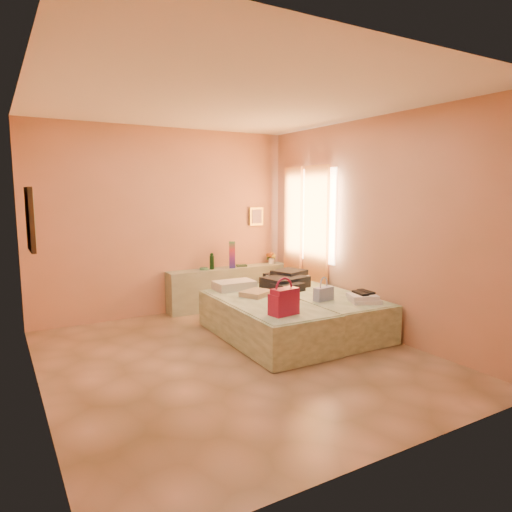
{
  "coord_description": "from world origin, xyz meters",
  "views": [
    {
      "loc": [
        -2.29,
        -4.36,
        1.85
      ],
      "look_at": [
        0.75,
        0.85,
        1.0
      ],
      "focal_mm": 32.0,
      "sensor_mm": 36.0,
      "label": 1
    }
  ],
  "objects_px": {
    "bed_left": "(264,320)",
    "green_book": "(242,265)",
    "magenta_handbag": "(284,301)",
    "bed_right": "(320,311)",
    "towel_stack": "(365,298)",
    "headboard_ledge": "(229,287)",
    "blue_handbag": "(324,294)",
    "water_bottle": "(212,262)",
    "flower_vase": "(271,257)"
  },
  "relations": [
    {
      "from": "water_bottle",
      "to": "magenta_handbag",
      "type": "relative_size",
      "value": 0.76
    },
    {
      "from": "bed_right",
      "to": "green_book",
      "type": "xyz_separation_m",
      "value": [
        -0.29,
        1.7,
        0.41
      ]
    },
    {
      "from": "bed_left",
      "to": "green_book",
      "type": "xyz_separation_m",
      "value": [
        0.61,
        1.7,
        0.41
      ]
    },
    {
      "from": "green_book",
      "to": "towel_stack",
      "type": "xyz_separation_m",
      "value": [
        0.44,
        -2.39,
        -0.11
      ]
    },
    {
      "from": "blue_handbag",
      "to": "bed_right",
      "type": "bearing_deg",
      "value": 48.11
    },
    {
      "from": "headboard_ledge",
      "to": "blue_handbag",
      "type": "relative_size",
      "value": 7.77
    },
    {
      "from": "blue_handbag",
      "to": "green_book",
      "type": "bearing_deg",
      "value": 83.72
    },
    {
      "from": "magenta_handbag",
      "to": "towel_stack",
      "type": "relative_size",
      "value": 0.92
    },
    {
      "from": "towel_stack",
      "to": "magenta_handbag",
      "type": "bearing_deg",
      "value": 178.11
    },
    {
      "from": "water_bottle",
      "to": "flower_vase",
      "type": "relative_size",
      "value": 1.06
    },
    {
      "from": "bed_right",
      "to": "green_book",
      "type": "bearing_deg",
      "value": 101.42
    },
    {
      "from": "bed_right",
      "to": "magenta_handbag",
      "type": "height_order",
      "value": "magenta_handbag"
    },
    {
      "from": "flower_vase",
      "to": "towel_stack",
      "type": "relative_size",
      "value": 0.65
    },
    {
      "from": "blue_handbag",
      "to": "headboard_ledge",
      "type": "bearing_deg",
      "value": 90.11
    },
    {
      "from": "green_book",
      "to": "towel_stack",
      "type": "height_order",
      "value": "green_book"
    },
    {
      "from": "bed_left",
      "to": "blue_handbag",
      "type": "xyz_separation_m",
      "value": [
        0.67,
        -0.35,
        0.33
      ]
    },
    {
      "from": "green_book",
      "to": "magenta_handbag",
      "type": "distance_m",
      "value": 2.47
    },
    {
      "from": "towel_stack",
      "to": "bed_right",
      "type": "bearing_deg",
      "value": 101.48
    },
    {
      "from": "bed_left",
      "to": "green_book",
      "type": "bearing_deg",
      "value": 72.01
    },
    {
      "from": "water_bottle",
      "to": "flower_vase",
      "type": "distance_m",
      "value": 1.12
    },
    {
      "from": "green_book",
      "to": "blue_handbag",
      "type": "bearing_deg",
      "value": -72.06
    },
    {
      "from": "headboard_ledge",
      "to": "green_book",
      "type": "xyz_separation_m",
      "value": [
        0.23,
        0.0,
        0.34
      ]
    },
    {
      "from": "magenta_handbag",
      "to": "headboard_ledge",
      "type": "bearing_deg",
      "value": 69.4
    },
    {
      "from": "green_book",
      "to": "towel_stack",
      "type": "relative_size",
      "value": 0.48
    },
    {
      "from": "green_book",
      "to": "towel_stack",
      "type": "distance_m",
      "value": 2.43
    },
    {
      "from": "blue_handbag",
      "to": "water_bottle",
      "type": "bearing_deg",
      "value": 98.35
    },
    {
      "from": "bed_left",
      "to": "water_bottle",
      "type": "xyz_separation_m",
      "value": [
        0.07,
        1.69,
        0.52
      ]
    },
    {
      "from": "headboard_ledge",
      "to": "towel_stack",
      "type": "distance_m",
      "value": 2.49
    },
    {
      "from": "bed_right",
      "to": "blue_handbag",
      "type": "distance_m",
      "value": 0.53
    },
    {
      "from": "bed_left",
      "to": "magenta_handbag",
      "type": "distance_m",
      "value": 0.78
    },
    {
      "from": "water_bottle",
      "to": "green_book",
      "type": "height_order",
      "value": "water_bottle"
    },
    {
      "from": "water_bottle",
      "to": "bed_left",
      "type": "bearing_deg",
      "value": -92.33
    },
    {
      "from": "bed_left",
      "to": "green_book",
      "type": "height_order",
      "value": "green_book"
    },
    {
      "from": "bed_right",
      "to": "water_bottle",
      "type": "relative_size",
      "value": 8.25
    },
    {
      "from": "headboard_ledge",
      "to": "bed_left",
      "type": "relative_size",
      "value": 1.02
    },
    {
      "from": "water_bottle",
      "to": "blue_handbag",
      "type": "distance_m",
      "value": 2.13
    },
    {
      "from": "bed_right",
      "to": "magenta_handbag",
      "type": "distance_m",
      "value": 1.29
    },
    {
      "from": "headboard_ledge",
      "to": "bed_right",
      "type": "height_order",
      "value": "headboard_ledge"
    },
    {
      "from": "bed_left",
      "to": "bed_right",
      "type": "distance_m",
      "value": 0.9
    },
    {
      "from": "bed_right",
      "to": "flower_vase",
      "type": "distance_m",
      "value": 1.82
    },
    {
      "from": "magenta_handbag",
      "to": "bed_right",
      "type": "bearing_deg",
      "value": 23.85
    },
    {
      "from": "blue_handbag",
      "to": "towel_stack",
      "type": "bearing_deg",
      "value": -50.85
    },
    {
      "from": "bed_left",
      "to": "green_book",
      "type": "relative_size",
      "value": 12.02
    },
    {
      "from": "bed_left",
      "to": "towel_stack",
      "type": "xyz_separation_m",
      "value": [
        1.04,
        -0.69,
        0.3
      ]
    },
    {
      "from": "headboard_ledge",
      "to": "magenta_handbag",
      "type": "xyz_separation_m",
      "value": [
        -0.51,
        -2.35,
        0.33
      ]
    },
    {
      "from": "water_bottle",
      "to": "blue_handbag",
      "type": "height_order",
      "value": "water_bottle"
    },
    {
      "from": "bed_right",
      "to": "blue_handbag",
      "type": "bearing_deg",
      "value": -122.26
    },
    {
      "from": "bed_left",
      "to": "bed_right",
      "type": "height_order",
      "value": "same"
    },
    {
      "from": "bed_left",
      "to": "headboard_ledge",
      "type": "bearing_deg",
      "value": 79.15
    },
    {
      "from": "water_bottle",
      "to": "blue_handbag",
      "type": "relative_size",
      "value": 0.92
    }
  ]
}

